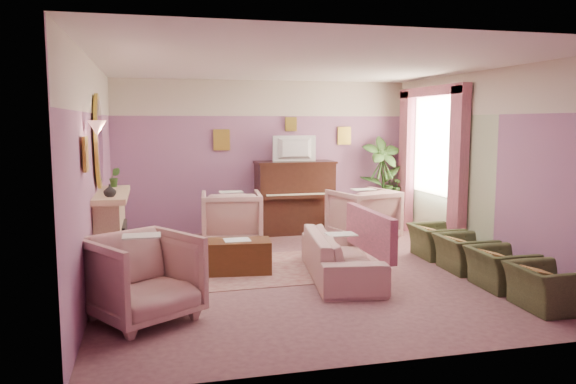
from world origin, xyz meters
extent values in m
cube|color=#784F53|center=(0.00, 0.00, 0.00)|extent=(5.50, 6.00, 0.01)
cube|color=white|center=(0.00, 0.00, 2.80)|extent=(5.50, 6.00, 0.01)
cube|color=slate|center=(0.00, 3.00, 1.40)|extent=(5.50, 0.02, 2.80)
cube|color=slate|center=(0.00, -3.00, 1.40)|extent=(5.50, 0.02, 2.80)
cube|color=slate|center=(-2.75, 0.00, 1.40)|extent=(0.02, 6.00, 2.80)
cube|color=slate|center=(2.75, 0.00, 1.40)|extent=(0.02, 6.00, 2.80)
cube|color=beige|center=(0.00, 2.99, 2.47)|extent=(5.50, 0.01, 0.65)
cube|color=#A8B890|center=(2.73, 1.30, 1.07)|extent=(0.01, 3.00, 2.15)
cube|color=tan|center=(-2.59, 0.20, 0.55)|extent=(0.30, 1.40, 1.10)
cube|color=black|center=(-2.49, 0.20, 0.40)|extent=(0.18, 0.72, 0.68)
cube|color=#E75814|center=(-2.45, 0.20, 0.22)|extent=(0.06, 0.54, 0.10)
cube|color=tan|center=(-2.56, 0.20, 1.12)|extent=(0.40, 1.55, 0.07)
cube|color=tan|center=(-2.39, 0.20, 0.01)|extent=(0.55, 1.50, 0.02)
ellipsoid|color=gold|center=(-2.70, 0.20, 1.80)|extent=(0.04, 0.72, 1.20)
ellipsoid|color=white|center=(-2.67, 0.20, 1.80)|extent=(0.01, 0.60, 1.06)
cone|color=tan|center=(-2.62, -0.85, 1.98)|extent=(0.20, 0.20, 0.16)
cube|color=#331A12|center=(0.50, 2.68, 0.65)|extent=(1.40, 0.60, 1.30)
cube|color=#331A12|center=(0.50, 2.33, 0.72)|extent=(1.30, 0.12, 0.06)
cube|color=beige|center=(0.50, 2.33, 0.76)|extent=(1.20, 0.08, 0.02)
cube|color=#331A12|center=(0.50, 2.68, 1.31)|extent=(1.45, 0.65, 0.04)
imported|color=black|center=(0.50, 2.63, 1.60)|extent=(0.80, 0.12, 0.48)
cube|color=gold|center=(-0.80, 2.96, 1.72)|extent=(0.30, 0.03, 0.38)
cube|color=gold|center=(1.55, 2.96, 1.78)|extent=(0.26, 0.03, 0.34)
cube|color=gold|center=(0.50, 2.96, 2.00)|extent=(0.22, 0.03, 0.26)
cube|color=gold|center=(-2.71, -1.20, 1.72)|extent=(0.03, 0.28, 0.36)
cube|color=beige|center=(2.70, 1.55, 1.70)|extent=(0.03, 1.40, 1.80)
cube|color=#9E5165|center=(2.62, 0.63, 1.30)|extent=(0.16, 0.34, 2.60)
cube|color=#9E5165|center=(2.62, 2.47, 1.30)|extent=(0.16, 0.34, 2.60)
cube|color=#9E5165|center=(2.62, 1.55, 2.56)|extent=(0.16, 2.20, 0.16)
imported|color=#2E5620|center=(-2.55, 0.75, 1.29)|extent=(0.16, 0.16, 0.28)
imported|color=beige|center=(-2.55, -0.30, 1.23)|extent=(0.16, 0.16, 0.16)
cube|color=#94635D|center=(-0.87, 0.25, 0.01)|extent=(2.54, 1.86, 0.01)
cube|color=#482813|center=(-1.01, 0.17, 0.23)|extent=(1.05, 0.61, 0.45)
cube|color=silver|center=(-0.96, 0.17, 0.46)|extent=(0.35, 0.28, 0.01)
imported|color=tan|center=(0.33, -0.40, 0.41)|extent=(0.68, 2.03, 0.82)
cube|color=#9E5165|center=(0.73, -0.40, 0.60)|extent=(0.10, 1.54, 0.56)
imported|color=tan|center=(-0.78, 1.92, 0.50)|extent=(0.96, 0.96, 1.00)
imported|color=tan|center=(1.47, 1.71, 0.50)|extent=(0.96, 0.96, 1.00)
imported|color=tan|center=(-2.18, -1.44, 0.50)|extent=(0.96, 0.96, 1.00)
imported|color=#3E4727|center=(2.09, -2.13, 0.33)|extent=(0.53, 0.76, 0.65)
imported|color=#3E4727|center=(2.09, -1.31, 0.33)|extent=(0.53, 0.76, 0.65)
imported|color=#3E4727|center=(2.09, -0.49, 0.33)|extent=(0.53, 0.76, 0.65)
imported|color=#3E4727|center=(2.09, 0.33, 0.33)|extent=(0.53, 0.76, 0.65)
cylinder|color=silver|center=(2.35, 2.64, 0.35)|extent=(0.52, 0.52, 0.70)
imported|color=#2E5620|center=(2.35, 2.64, 0.87)|extent=(0.30, 0.30, 0.34)
imported|color=#2E5620|center=(2.47, 2.54, 0.84)|extent=(0.16, 0.16, 0.28)
cylinder|color=#AD7A51|center=(2.19, 2.60, 0.17)|extent=(0.34, 0.34, 0.34)
imported|color=#2E5620|center=(2.19, 2.60, 1.06)|extent=(0.76, 0.76, 1.44)
camera|label=1|loc=(-2.08, -7.24, 2.05)|focal=35.00mm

